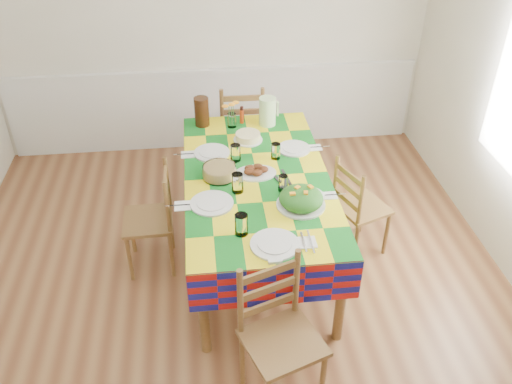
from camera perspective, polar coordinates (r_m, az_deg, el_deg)
room at (r=3.46m, az=-2.88°, el=4.00°), size 4.58×5.08×2.78m
wainscot at (r=6.06m, az=-4.39°, el=9.03°), size 4.41×0.06×0.92m
dining_table at (r=4.27m, az=0.10°, el=0.66°), size 1.13×2.09×0.81m
setting_near_head at (r=3.57m, az=0.81°, el=-4.74°), size 0.53×0.35×0.16m
setting_left_near at (r=3.95m, az=-3.79°, el=-0.40°), size 0.58×0.34×0.15m
setting_left_far at (r=4.46m, az=-3.87°, el=4.14°), size 0.54×0.32×0.14m
setting_right_near at (r=4.01m, az=4.57°, el=0.05°), size 0.49×0.28×0.13m
setting_right_far at (r=4.51m, az=3.41°, el=4.51°), size 0.52×0.30×0.13m
meat_platter at (r=4.23m, az=-0.06°, el=2.20°), size 0.33×0.23×0.06m
salad_platter at (r=3.88m, az=4.77°, el=-0.75°), size 0.35×0.35×0.15m
pasta_bowl at (r=4.19m, az=-3.88°, el=2.14°), size 0.26×0.26×0.09m
cake at (r=4.68m, az=-0.85°, el=5.80°), size 0.25×0.25×0.07m
serving_utensils at (r=4.14m, az=3.08°, el=1.00°), size 0.16×0.37×0.01m
flower_vase at (r=4.87m, az=-2.59°, el=7.95°), size 0.16×0.13×0.25m
hot_sauce at (r=4.95m, az=-1.50°, el=8.13°), size 0.04×0.04×0.16m
green_pitcher at (r=4.90m, az=1.21°, el=8.49°), size 0.15×0.15×0.26m
tea_pitcher at (r=4.91m, az=-5.74°, el=8.42°), size 0.13×0.13×0.26m
name_card at (r=3.43m, az=2.05°, el=-7.32°), size 0.09×0.03×0.02m
chair_near at (r=3.44m, az=2.47°, el=-14.98°), size 0.57×0.55×1.01m
chair_far at (r=5.50m, az=-1.51°, el=6.50°), size 0.46×0.44×1.03m
chair_left at (r=4.42m, az=-10.77°, el=-2.88°), size 0.40×0.42×0.93m
chair_right at (r=4.58m, az=10.67°, el=-1.66°), size 0.50×0.51×0.90m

